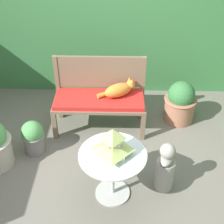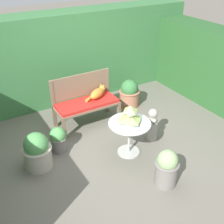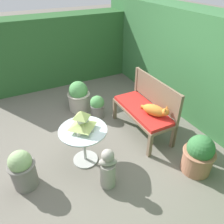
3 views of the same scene
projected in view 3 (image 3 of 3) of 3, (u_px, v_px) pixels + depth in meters
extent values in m
plane|color=#666056|center=(97.00, 147.00, 3.71)|extent=(30.00, 30.00, 0.00)
cube|color=#38703D|center=(207.00, 70.00, 4.03)|extent=(6.40, 0.73, 1.95)
cube|color=#285628|center=(55.00, 51.00, 5.42)|extent=(0.70, 3.50, 1.64)
cube|color=brown|center=(115.00, 110.00, 4.31)|extent=(0.06, 0.06, 0.41)
cube|color=brown|center=(150.00, 146.00, 3.44)|extent=(0.06, 0.06, 0.41)
cube|color=brown|center=(135.00, 104.00, 4.49)|extent=(0.06, 0.06, 0.41)
cube|color=brown|center=(173.00, 137.00, 3.61)|extent=(0.06, 0.06, 0.41)
cube|color=brown|center=(142.00, 112.00, 3.84)|extent=(1.24, 0.53, 0.04)
cube|color=red|center=(143.00, 109.00, 3.81)|extent=(1.19, 0.49, 0.06)
cube|color=brown|center=(136.00, 91.00, 4.33)|extent=(0.06, 0.06, 1.00)
cube|color=brown|center=(177.00, 123.00, 3.45)|extent=(0.06, 0.06, 1.00)
cube|color=brown|center=(156.00, 92.00, 3.74)|extent=(1.19, 0.04, 0.46)
ellipsoid|color=orange|center=(154.00, 110.00, 3.57)|extent=(0.44, 0.35, 0.18)
sphere|color=orange|center=(165.00, 112.00, 3.46)|extent=(0.12, 0.12, 0.12)
cone|color=orange|center=(167.00, 107.00, 3.45)|extent=(0.05, 0.05, 0.06)
cone|color=orange|center=(165.00, 109.00, 3.40)|extent=(0.05, 0.05, 0.06)
cylinder|color=orange|center=(147.00, 108.00, 3.73)|extent=(0.22, 0.16, 0.06)
cylinder|color=#B7B7B2|center=(86.00, 159.00, 3.47)|extent=(0.39, 0.39, 0.02)
cylinder|color=#B7B7B2|center=(84.00, 146.00, 3.31)|extent=(0.04, 0.04, 0.60)
cylinder|color=silver|center=(83.00, 130.00, 3.14)|extent=(0.71, 0.71, 0.01)
torus|color=#B7B7B2|center=(83.00, 131.00, 3.15)|extent=(0.71, 0.71, 0.02)
cube|color=beige|center=(83.00, 128.00, 3.12)|extent=(0.24, 0.24, 0.06)
pyramid|color=#A8BC66|center=(82.00, 123.00, 3.07)|extent=(0.33, 0.33, 0.10)
cube|color=beige|center=(82.00, 119.00, 3.03)|extent=(0.15, 0.15, 0.06)
pyramid|color=#A8BC66|center=(81.00, 114.00, 2.99)|extent=(0.20, 0.20, 0.11)
cylinder|color=gray|center=(108.00, 174.00, 2.98)|extent=(0.21, 0.21, 0.40)
ellipsoid|color=gray|center=(108.00, 162.00, 2.84)|extent=(0.22, 0.27, 0.09)
sphere|color=gray|center=(108.00, 155.00, 2.78)|extent=(0.17, 0.17, 0.17)
cylinder|color=#9E664C|center=(197.00, 161.00, 3.21)|extent=(0.43, 0.43, 0.36)
torus|color=#9E664C|center=(200.00, 152.00, 3.12)|extent=(0.47, 0.47, 0.03)
sphere|color=#336B38|center=(201.00, 148.00, 3.07)|extent=(0.39, 0.39, 0.39)
cylinder|color=slate|center=(24.00, 174.00, 2.98)|extent=(0.33, 0.33, 0.40)
torus|color=slate|center=(21.00, 165.00, 2.87)|extent=(0.37, 0.37, 0.03)
sphere|color=#89A870|center=(20.00, 161.00, 2.84)|extent=(0.30, 0.30, 0.30)
cylinder|color=slate|center=(98.00, 111.00, 4.41)|extent=(0.26, 0.26, 0.28)
torus|color=slate|center=(97.00, 105.00, 4.34)|extent=(0.29, 0.29, 0.03)
sphere|color=#4C8E4C|center=(97.00, 103.00, 4.30)|extent=(0.28, 0.28, 0.28)
cylinder|color=#ADA393|center=(79.00, 101.00, 4.62)|extent=(0.44, 0.44, 0.37)
torus|color=#ADA393|center=(79.00, 94.00, 4.52)|extent=(0.47, 0.47, 0.03)
sphere|color=#4C8E4C|center=(78.00, 91.00, 4.48)|extent=(0.39, 0.39, 0.39)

